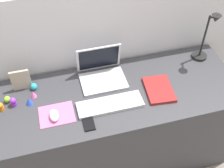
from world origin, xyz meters
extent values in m
plane|color=slate|center=(0.00, 0.00, 0.00)|extent=(6.00, 6.00, 0.00)
cube|color=silver|center=(0.00, 0.35, 0.65)|extent=(2.87, 0.05, 1.30)
cube|color=#38383D|center=(0.00, 0.00, 0.37)|extent=(1.67, 0.62, 0.74)
cube|color=silver|center=(-0.05, 0.12, 0.75)|extent=(0.30, 0.21, 0.01)
cube|color=silver|center=(-0.05, 0.24, 0.85)|extent=(0.30, 0.04, 0.20)
cube|color=black|center=(-0.05, 0.23, 0.85)|extent=(0.27, 0.03, 0.17)
cube|color=silver|center=(-0.06, -0.09, 0.75)|extent=(0.41, 0.13, 0.02)
cube|color=pink|center=(-0.39, -0.08, 0.74)|extent=(0.21, 0.17, 0.00)
ellipsoid|color=silver|center=(-0.40, -0.10, 0.76)|extent=(0.06, 0.10, 0.03)
cube|color=black|center=(-0.21, -0.18, 0.74)|extent=(0.07, 0.13, 0.01)
cylinder|color=black|center=(0.70, 0.19, 0.75)|extent=(0.11, 0.11, 0.02)
cylinder|color=black|center=(0.70, 0.19, 0.92)|extent=(0.01, 0.01, 0.33)
cylinder|color=black|center=(0.70, 0.16, 1.10)|extent=(0.01, 0.09, 0.07)
cone|color=black|center=(0.70, 0.13, 1.10)|extent=(0.06, 0.06, 0.05)
cube|color=maroon|center=(0.28, -0.05, 0.75)|extent=(0.19, 0.26, 0.02)
cube|color=#B2A58C|center=(-0.57, 0.20, 0.81)|extent=(0.12, 0.02, 0.15)
cone|color=pink|center=(-0.51, 0.11, 0.76)|extent=(0.04, 0.04, 0.05)
cylinder|color=purple|center=(-0.63, 0.07, 0.75)|extent=(0.04, 0.04, 0.03)
sphere|color=purple|center=(-0.63, 0.07, 0.78)|extent=(0.04, 0.04, 0.04)
cylinder|color=orange|center=(-0.71, 0.05, 0.75)|extent=(0.03, 0.03, 0.02)
sphere|color=orange|center=(-0.71, 0.05, 0.78)|extent=(0.04, 0.04, 0.04)
ellipsoid|color=#8CDB33|center=(-0.67, 0.11, 0.76)|extent=(0.04, 0.04, 0.04)
ellipsoid|color=#28B7CC|center=(-0.50, 0.18, 0.76)|extent=(0.04, 0.04, 0.05)
cone|color=blue|center=(-0.54, 0.05, 0.76)|extent=(0.04, 0.04, 0.05)
camera|label=1|loc=(-0.35, -1.23, 2.11)|focal=46.56mm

